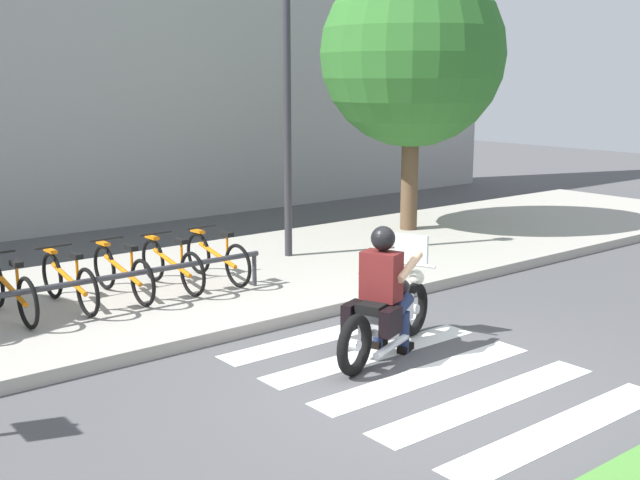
{
  "coord_description": "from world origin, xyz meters",
  "views": [
    {
      "loc": [
        -5.25,
        -5.21,
        2.97
      ],
      "look_at": [
        0.3,
        1.73,
        1.12
      ],
      "focal_mm": 44.22,
      "sensor_mm": 36.0,
      "label": 1
    }
  ],
  "objects_px": {
    "bicycle_3": "(69,281)",
    "bicycle_5": "(172,265)",
    "street_lamp": "(287,93)",
    "bicycle_4": "(123,272)",
    "bicycle_6": "(217,257)",
    "tree_near_rack": "(412,54)",
    "bike_rack": "(86,284)",
    "rider": "(384,282)",
    "bicycle_2": "(10,291)",
    "motorcycle": "(387,313)"
  },
  "relations": [
    {
      "from": "bicycle_3",
      "to": "bicycle_5",
      "type": "relative_size",
      "value": 1.01
    },
    {
      "from": "bicycle_3",
      "to": "street_lamp",
      "type": "relative_size",
      "value": 0.37
    },
    {
      "from": "bicycle_3",
      "to": "bicycle_4",
      "type": "relative_size",
      "value": 0.99
    },
    {
      "from": "bicycle_3",
      "to": "bicycle_6",
      "type": "bearing_deg",
      "value": -0.01
    },
    {
      "from": "street_lamp",
      "to": "bicycle_3",
      "type": "bearing_deg",
      "value": -170.4
    },
    {
      "from": "street_lamp",
      "to": "tree_near_rack",
      "type": "distance_m",
      "value": 3.19
    },
    {
      "from": "bicycle_3",
      "to": "tree_near_rack",
      "type": "relative_size",
      "value": 0.33
    },
    {
      "from": "bicycle_5",
      "to": "bike_rack",
      "type": "relative_size",
      "value": 0.34
    },
    {
      "from": "rider",
      "to": "bicycle_3",
      "type": "relative_size",
      "value": 0.86
    },
    {
      "from": "rider",
      "to": "bicycle_2",
      "type": "xyz_separation_m",
      "value": [
        -2.86,
        3.38,
        -0.33
      ]
    },
    {
      "from": "bicycle_3",
      "to": "bicycle_4",
      "type": "bearing_deg",
      "value": -0.01
    },
    {
      "from": "bike_rack",
      "to": "tree_near_rack",
      "type": "height_order",
      "value": "tree_near_rack"
    },
    {
      "from": "rider",
      "to": "bicycle_6",
      "type": "distance_m",
      "value": 3.4
    },
    {
      "from": "bicycle_3",
      "to": "bike_rack",
      "type": "relative_size",
      "value": 0.34
    },
    {
      "from": "tree_near_rack",
      "to": "rider",
      "type": "bearing_deg",
      "value": -137.24
    },
    {
      "from": "bike_rack",
      "to": "bicycle_6",
      "type": "bearing_deg",
      "value": 14.6
    },
    {
      "from": "bicycle_5",
      "to": "tree_near_rack",
      "type": "relative_size",
      "value": 0.33
    },
    {
      "from": "bicycle_5",
      "to": "tree_near_rack",
      "type": "height_order",
      "value": "tree_near_rack"
    },
    {
      "from": "rider",
      "to": "tree_near_rack",
      "type": "bearing_deg",
      "value": 42.76
    },
    {
      "from": "bicycle_6",
      "to": "bike_rack",
      "type": "xyz_separation_m",
      "value": [
        -2.13,
        -0.55,
        0.09
      ]
    },
    {
      "from": "bicycle_4",
      "to": "bicycle_5",
      "type": "xyz_separation_m",
      "value": [
        0.71,
        0.0,
        -0.0
      ]
    },
    {
      "from": "motorcycle",
      "to": "bicycle_4",
      "type": "height_order",
      "value": "motorcycle"
    },
    {
      "from": "rider",
      "to": "bicycle_2",
      "type": "height_order",
      "value": "rider"
    },
    {
      "from": "motorcycle",
      "to": "rider",
      "type": "relative_size",
      "value": 1.39
    },
    {
      "from": "bike_rack",
      "to": "bicycle_5",
      "type": "bearing_deg",
      "value": 21.35
    },
    {
      "from": "bicycle_5",
      "to": "street_lamp",
      "type": "bearing_deg",
      "value": 15.0
    },
    {
      "from": "bicycle_2",
      "to": "bicycle_5",
      "type": "height_order",
      "value": "bicycle_2"
    },
    {
      "from": "motorcycle",
      "to": "bicycle_3",
      "type": "distance_m",
      "value": 4.03
    },
    {
      "from": "bicycle_3",
      "to": "bicycle_6",
      "type": "xyz_separation_m",
      "value": [
        2.13,
        -0.0,
        -0.0
      ]
    },
    {
      "from": "bicycle_5",
      "to": "bike_rack",
      "type": "xyz_separation_m",
      "value": [
        -1.42,
        -0.56,
        0.09
      ]
    },
    {
      "from": "bicycle_3",
      "to": "bicycle_6",
      "type": "relative_size",
      "value": 1.04
    },
    {
      "from": "bike_rack",
      "to": "tree_near_rack",
      "type": "distance_m",
      "value": 7.66
    },
    {
      "from": "rider",
      "to": "bicycle_3",
      "type": "bearing_deg",
      "value": 122.5
    },
    {
      "from": "street_lamp",
      "to": "bike_rack",
      "type": "bearing_deg",
      "value": -162.6
    },
    {
      "from": "tree_near_rack",
      "to": "bicycle_6",
      "type": "bearing_deg",
      "value": -167.69
    },
    {
      "from": "bicycle_4",
      "to": "bicycle_6",
      "type": "height_order",
      "value": "bicycle_4"
    },
    {
      "from": "bike_rack",
      "to": "bicycle_4",
      "type": "bearing_deg",
      "value": 38.01
    },
    {
      "from": "bicycle_6",
      "to": "tree_near_rack",
      "type": "relative_size",
      "value": 0.32
    },
    {
      "from": "rider",
      "to": "bike_rack",
      "type": "bearing_deg",
      "value": 127.31
    },
    {
      "from": "motorcycle",
      "to": "bike_rack",
      "type": "xyz_separation_m",
      "value": [
        -2.23,
        2.8,
        0.11
      ]
    },
    {
      "from": "bicycle_3",
      "to": "bicycle_6",
      "type": "distance_m",
      "value": 2.13
    },
    {
      "from": "motorcycle",
      "to": "bicycle_2",
      "type": "distance_m",
      "value": 4.46
    },
    {
      "from": "bicycle_5",
      "to": "motorcycle",
      "type": "bearing_deg",
      "value": -76.47
    },
    {
      "from": "bicycle_2",
      "to": "bike_rack",
      "type": "height_order",
      "value": "bicycle_2"
    },
    {
      "from": "motorcycle",
      "to": "bicycle_2",
      "type": "relative_size",
      "value": 1.17
    },
    {
      "from": "bicycle_6",
      "to": "street_lamp",
      "type": "height_order",
      "value": "street_lamp"
    },
    {
      "from": "bicycle_2",
      "to": "bicycle_4",
      "type": "bearing_deg",
      "value": 0.0
    },
    {
      "from": "bicycle_2",
      "to": "bike_rack",
      "type": "xyz_separation_m",
      "value": [
        0.71,
        -0.55,
        0.08
      ]
    },
    {
      "from": "bicycle_5",
      "to": "bicycle_3",
      "type": "bearing_deg",
      "value": -180.0
    },
    {
      "from": "bicycle_6",
      "to": "bike_rack",
      "type": "bearing_deg",
      "value": -165.4
    }
  ]
}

